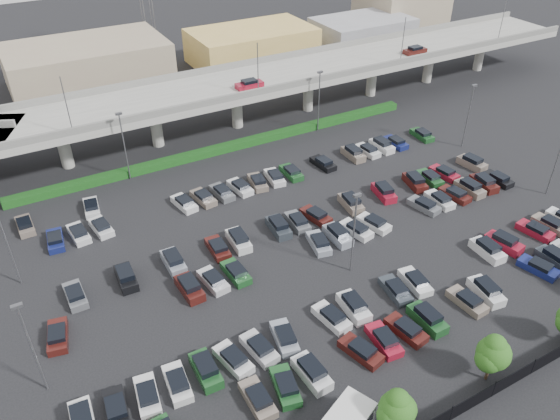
{
  "coord_description": "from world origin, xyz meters",
  "views": [
    {
      "loc": [
        -30.08,
        -45.35,
        40.75
      ],
      "look_at": [
        -2.48,
        3.94,
        2.0
      ],
      "focal_mm": 35.0,
      "sensor_mm": 36.0,
      "label": 1
    }
  ],
  "objects": [
    {
      "name": "overpass",
      "position": [
        -0.22,
        31.97,
        6.97
      ],
      "size": [
        150.0,
        13.0,
        15.8
      ],
      "color": "gray",
      "rests_on": "ground"
    },
    {
      "name": "hedge",
      "position": [
        0.0,
        25.0,
        0.55
      ],
      "size": [
        66.0,
        1.6,
        1.1
      ],
      "primitive_type": "cube",
      "color": "#113C12",
      "rests_on": "ground"
    },
    {
      "name": "tree_row",
      "position": [
        0.7,
        -26.53,
        3.52
      ],
      "size": [
        65.07,
        3.66,
        5.94
      ],
      "color": "#332316",
      "rests_on": "ground"
    },
    {
      "name": "distant_buildings",
      "position": [
        12.38,
        61.81,
        3.74
      ],
      "size": [
        138.0,
        24.0,
        9.0
      ],
      "color": "gray",
      "rests_on": "ground"
    },
    {
      "name": "fence",
      "position": [
        -0.05,
        -28.0,
        0.9
      ],
      "size": [
        70.0,
        0.1,
        2.0
      ],
      "color": "black",
      "rests_on": "ground"
    },
    {
      "name": "light_poles",
      "position": [
        -4.13,
        2.0,
        6.24
      ],
      "size": [
        66.9,
        48.38,
        10.3
      ],
      "color": "#525358",
      "rests_on": "ground"
    },
    {
      "name": "ground",
      "position": [
        0.0,
        0.0,
        0.0
      ],
      "size": [
        280.0,
        280.0,
        0.0
      ],
      "primitive_type": "plane",
      "color": "black"
    },
    {
      "name": "parked_cars",
      "position": [
        0.06,
        -3.9,
        0.62
      ],
      "size": [
        63.12,
        41.66,
        1.67
      ],
      "color": "#786A5E",
      "rests_on": "ground"
    }
  ]
}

